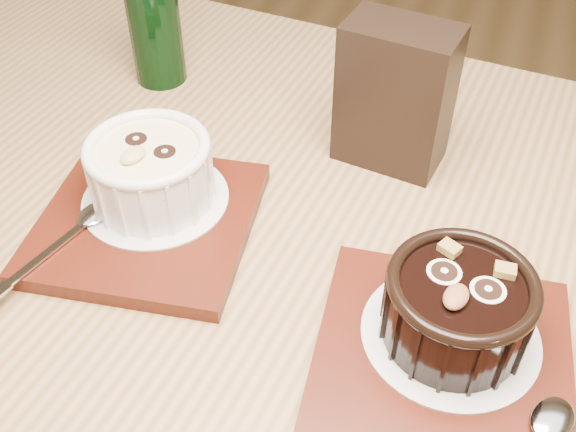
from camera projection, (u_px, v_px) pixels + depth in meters
name	position (u px, v px, depth m)	size (l,w,h in m)	color
table	(297.00, 337.00, 0.62)	(1.27, 0.92, 0.75)	brown
tray_left	(147.00, 222.00, 0.59)	(0.18, 0.18, 0.01)	#4B180C
doily_left	(156.00, 198.00, 0.60)	(0.13, 0.13, 0.00)	silver
ramekin_white	(150.00, 169.00, 0.58)	(0.11, 0.11, 0.06)	white
spoon_left	(66.00, 237.00, 0.56)	(0.03, 0.13, 0.01)	#B8BBC1
tray_right	(441.00, 361.00, 0.48)	(0.18, 0.18, 0.01)	#4B180C
doily_right	(450.00, 334.00, 0.49)	(0.13, 0.13, 0.00)	silver
ramekin_dark	(458.00, 305.00, 0.47)	(0.11, 0.11, 0.06)	black
condiment_stand	(395.00, 96.00, 0.62)	(0.10, 0.06, 0.14)	black
green_bottle	(152.00, 10.00, 0.72)	(0.06, 0.06, 0.21)	black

